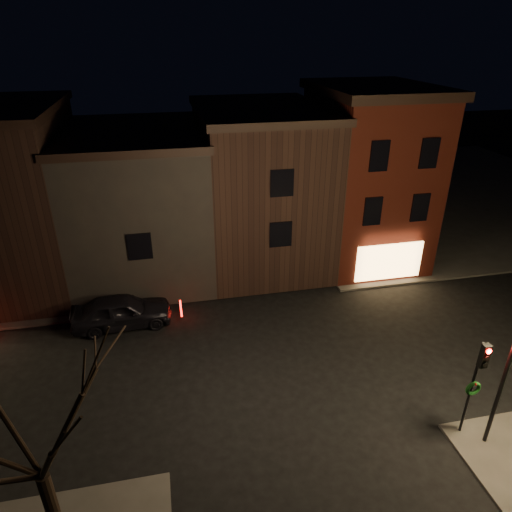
{
  "coord_description": "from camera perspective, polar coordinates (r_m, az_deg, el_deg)",
  "views": [
    {
      "loc": [
        -4.3,
        -15.79,
        13.45
      ],
      "look_at": [
        -0.08,
        4.25,
        3.2
      ],
      "focal_mm": 32.0,
      "sensor_mm": 36.0,
      "label": 1
    }
  ],
  "objects": [
    {
      "name": "traffic_signal",
      "position": [
        17.8,
        25.92,
        -13.31
      ],
      "size": [
        0.58,
        0.38,
        4.05
      ],
      "color": "black",
      "rests_on": "sidewalk_near_right"
    },
    {
      "name": "sidewalk_far_right",
      "position": [
        45.28,
        21.43,
        7.55
      ],
      "size": [
        30.0,
        30.0,
        0.12
      ],
      "primitive_type": "cube",
      "color": "#2D2B28",
      "rests_on": "ground"
    },
    {
      "name": "row_building_c",
      "position": [
        28.92,
        -28.99,
        6.42
      ],
      "size": [
        7.3,
        10.3,
        9.9
      ],
      "color": "black",
      "rests_on": "ground"
    },
    {
      "name": "parked_car_a",
      "position": [
        23.83,
        -16.43,
        -6.61
      ],
      "size": [
        4.96,
        2.19,
        1.66
      ],
      "primitive_type": "imported",
      "rotation": [
        0.0,
        0.0,
        1.62
      ],
      "color": "black",
      "rests_on": "ground"
    },
    {
      "name": "row_building_a",
      "position": [
        28.26,
        0.53,
        8.85
      ],
      "size": [
        7.3,
        10.3,
        9.4
      ],
      "color": "black",
      "rests_on": "ground"
    },
    {
      "name": "ground",
      "position": [
        21.18,
        2.66,
        -12.86
      ],
      "size": [
        120.0,
        120.0,
        0.0
      ],
      "primitive_type": "plane",
      "color": "black",
      "rests_on": "ground"
    },
    {
      "name": "corner_building",
      "position": [
        29.23,
        13.72,
        9.86
      ],
      "size": [
        6.5,
        8.5,
        10.5
      ],
      "color": "#4A150D",
      "rests_on": "ground"
    },
    {
      "name": "row_building_b",
      "position": [
        27.86,
        -14.3,
        6.66
      ],
      "size": [
        7.8,
        10.3,
        8.4
      ],
      "color": "black",
      "rests_on": "ground"
    },
    {
      "name": "bare_tree_left",
      "position": [
        12.45,
        -27.13,
        -17.09
      ],
      "size": [
        5.6,
        5.6,
        7.5
      ],
      "color": "black",
      "rests_on": "sidewalk_near_left"
    }
  ]
}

